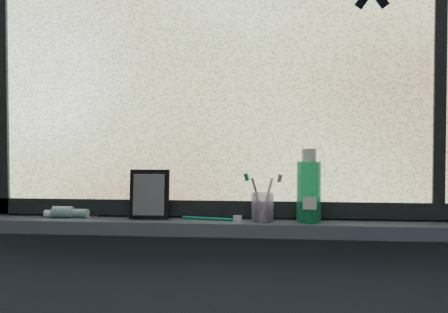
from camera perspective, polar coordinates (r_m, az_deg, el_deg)
wall_back at (r=1.58m, az=1.77°, el=1.38°), size 3.00×0.01×2.50m
windowsill at (r=1.53m, az=1.56°, el=-8.06°), size 1.62×0.14×0.04m
window_pane at (r=1.58m, az=1.72°, el=11.57°), size 1.50×0.01×1.00m
frame_bottom at (r=1.57m, az=1.69°, el=-5.96°), size 1.60×0.03×0.05m
frame_left at (r=1.80m, az=-24.11°, el=10.20°), size 0.05×0.03×1.10m
frame_mullion at (r=1.65m, az=23.43°, el=11.02°), size 0.03×0.03×1.00m
vanity_mirror at (r=1.56m, az=-8.50°, el=-4.29°), size 0.13×0.07×0.15m
toothpaste_tube at (r=1.65m, az=-17.27°, el=-6.07°), size 0.20×0.05×0.04m
toothbrush_cup at (r=1.50m, az=4.41°, el=-5.82°), size 0.08×0.08×0.09m
toothbrush_lying at (r=1.54m, az=-1.88°, el=-7.00°), size 0.20×0.06×0.01m
mouthwash_bottle at (r=1.50m, az=9.67°, el=-3.28°), size 0.09×0.09×0.18m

